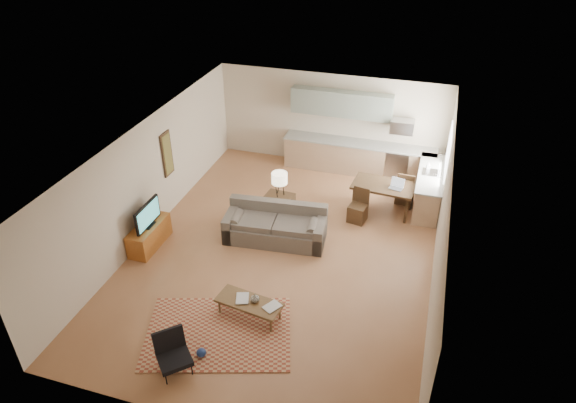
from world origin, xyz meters
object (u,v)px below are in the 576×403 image
(coffee_table, at_px, (249,309))
(armchair, at_px, (174,356))
(tv_credenza, at_px, (149,235))
(sofa, at_px, (275,225))
(console_table, at_px, (280,209))
(dining_table, at_px, (382,198))

(coffee_table, xyz_separation_m, armchair, (-0.76, -1.56, 0.16))
(tv_credenza, bearing_deg, armchair, -53.80)
(sofa, bearing_deg, coffee_table, -88.60)
(coffee_table, xyz_separation_m, console_table, (-0.43, 3.24, 0.19))
(sofa, height_order, armchair, sofa)
(tv_credenza, bearing_deg, console_table, 34.94)
(sofa, height_order, coffee_table, sofa)
(sofa, xyz_separation_m, console_table, (-0.12, 0.72, -0.03))
(sofa, distance_m, console_table, 0.73)
(tv_credenza, height_order, console_table, console_table)
(coffee_table, relative_size, dining_table, 0.84)
(tv_credenza, xyz_separation_m, console_table, (2.54, 1.78, 0.10))
(coffee_table, distance_m, tv_credenza, 3.31)
(coffee_table, xyz_separation_m, tv_credenza, (-2.97, 1.46, 0.09))
(coffee_table, distance_m, armchair, 1.74)
(armchair, xyz_separation_m, console_table, (0.33, 4.80, 0.03))
(tv_credenza, distance_m, console_table, 3.11)
(armchair, bearing_deg, dining_table, 22.70)
(console_table, bearing_deg, tv_credenza, -139.68)
(dining_table, bearing_deg, sofa, -133.53)
(coffee_table, bearing_deg, sofa, 105.95)
(armchair, xyz_separation_m, tv_credenza, (-2.21, 3.02, -0.07))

